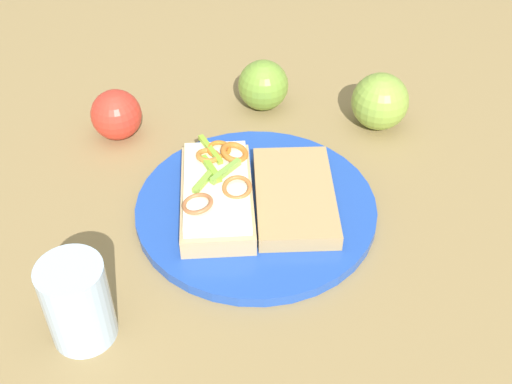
% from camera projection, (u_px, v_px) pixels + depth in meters
% --- Properties ---
extents(ground_plane, '(2.00, 2.00, 0.00)m').
position_uv_depth(ground_plane, '(256.00, 212.00, 0.83)').
color(ground_plane, olive).
rests_on(ground_plane, ground).
extents(plate, '(0.30, 0.30, 0.01)m').
position_uv_depth(plate, '(256.00, 208.00, 0.82)').
color(plate, '#224BB4').
rests_on(plate, ground_plane).
extents(sandwich, '(0.09, 0.18, 0.05)m').
position_uv_depth(sandwich, '(217.00, 193.00, 0.80)').
color(sandwich, tan).
rests_on(sandwich, plate).
extents(bread_slice_side, '(0.10, 0.17, 0.02)m').
position_uv_depth(bread_slice_side, '(295.00, 196.00, 0.81)').
color(bread_slice_side, tan).
rests_on(bread_slice_side, plate).
extents(apple_0, '(0.10, 0.10, 0.08)m').
position_uv_depth(apple_0, '(263.00, 85.00, 0.97)').
color(apple_0, olive).
rests_on(apple_0, ground_plane).
extents(apple_1, '(0.10, 0.10, 0.07)m').
position_uv_depth(apple_1, '(116.00, 115.00, 0.92)').
color(apple_1, red).
rests_on(apple_1, ground_plane).
extents(apple_2, '(0.11, 0.11, 0.08)m').
position_uv_depth(apple_2, '(380.00, 101.00, 0.94)').
color(apple_2, '#85A83E').
rests_on(apple_2, ground_plane).
extents(drinking_glass, '(0.07, 0.07, 0.10)m').
position_uv_depth(drinking_glass, '(77.00, 302.00, 0.66)').
color(drinking_glass, '#B0CAE7').
rests_on(drinking_glass, ground_plane).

